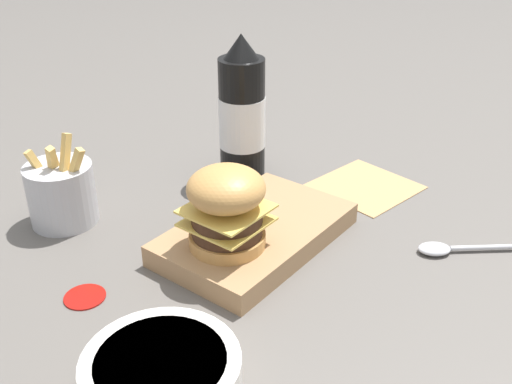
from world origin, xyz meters
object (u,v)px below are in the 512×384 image
object	(u,v)px
ketchup_bottle	(242,115)
burger	(227,207)
spoon	(447,249)
fries_basket	(61,193)
side_bowl	(162,374)
serving_board	(256,233)

from	to	relation	value
ketchup_bottle	burger	bearing A→B (deg)	34.58
spoon	fries_basket	bearing A→B (deg)	-11.70
ketchup_bottle	side_bowl	bearing A→B (deg)	29.43
ketchup_bottle	side_bowl	size ratio (longest dim) A/B	1.52
serving_board	side_bowl	size ratio (longest dim) A/B	1.71
serving_board	fries_basket	xyz separation A→B (m)	(0.13, -0.26, 0.03)
burger	ketchup_bottle	bearing A→B (deg)	-145.42
fries_basket	serving_board	bearing A→B (deg)	115.56
burger	fries_basket	distance (m)	0.27
burger	ketchup_bottle	size ratio (longest dim) A/B	0.45
ketchup_bottle	fries_basket	size ratio (longest dim) A/B	1.71
serving_board	side_bowl	distance (m)	0.29
serving_board	spoon	size ratio (longest dim) A/B	2.16
burger	fries_basket	bearing A→B (deg)	-76.80
fries_basket	side_bowl	xyz separation A→B (m)	(0.15, 0.35, -0.02)
ketchup_bottle	spoon	bearing A→B (deg)	87.66
fries_basket	side_bowl	bearing A→B (deg)	67.48
serving_board	spoon	world-z (taller)	serving_board
serving_board	spoon	distance (m)	0.26
spoon	ketchup_bottle	bearing A→B (deg)	-42.89
burger	spoon	size ratio (longest dim) A/B	0.87
spoon	burger	bearing A→B (deg)	2.45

